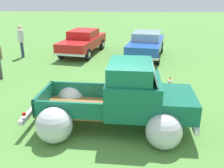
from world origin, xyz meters
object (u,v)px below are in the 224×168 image
Objects in this scene: show_car_0 at (83,41)px; spectator_0 at (21,39)px; show_car_1 at (146,43)px; lane_cone_0 at (170,83)px; vintage_pickup_truck at (124,102)px.

spectator_0 reaches higher than show_car_0.
show_car_1 is 5.41m from lane_cone_0.
vintage_pickup_truck is 3.33m from lane_cone_0.
spectator_0 is (-6.00, 7.59, 0.31)m from vintage_pickup_truck.
show_car_0 is at bearing 109.44° from vintage_pickup_truck.
vintage_pickup_truck is 2.54× the size of spectator_0.
spectator_0 is at bearing 148.25° from lane_cone_0.
show_car_1 is 7.22m from spectator_0.
spectator_0 is 2.94× the size of lane_cone_0.
show_car_1 is at bearing 169.45° from spectator_0.
lane_cone_0 is (4.37, -5.90, -0.47)m from show_car_0.
show_car_0 is 1.02× the size of show_car_1.
spectator_0 is (-7.19, -0.57, 0.29)m from show_car_1.
show_car_1 is 7.35× the size of lane_cone_0.
show_car_1 is at bearing 92.43° from show_car_0.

